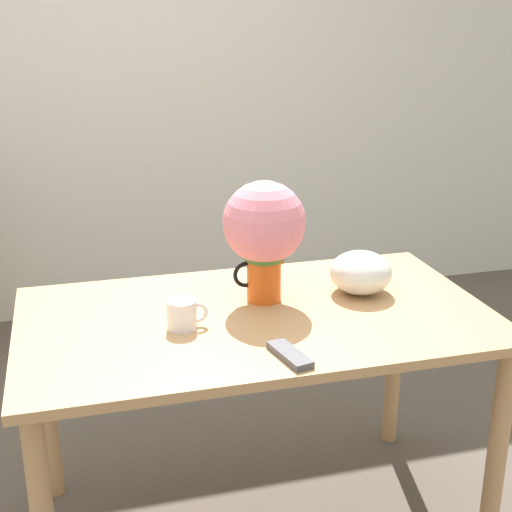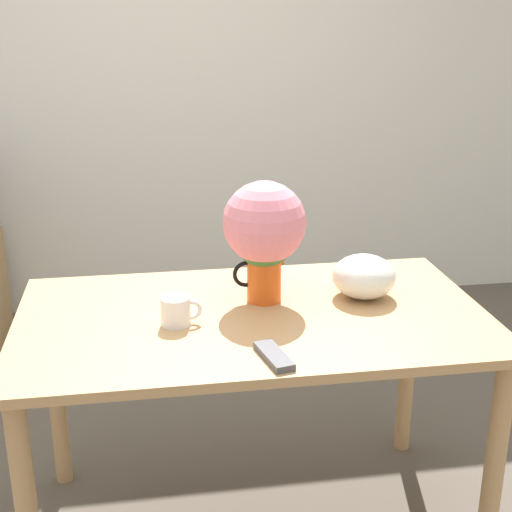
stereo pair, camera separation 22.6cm
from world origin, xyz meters
name	(u,v)px [view 2 (the right image)]	position (x,y,z in m)	size (l,w,h in m)	color
wall_back	(152,84)	(0.00, 1.95, 1.30)	(8.00, 0.05, 2.60)	silver
table	(253,345)	(0.24, -0.09, 0.69)	(1.46, 0.83, 0.79)	tan
flower_vase	(264,231)	(0.29, 0.01, 1.03)	(0.26, 0.26, 0.39)	#E05619
coffee_mug	(177,311)	(0.00, -0.13, 0.84)	(0.12, 0.09, 0.09)	white
white_bowl	(364,276)	(0.62, -0.01, 0.86)	(0.21, 0.21, 0.14)	silver
remote_control	(274,356)	(0.25, -0.40, 0.80)	(0.09, 0.17, 0.02)	#4C4C51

